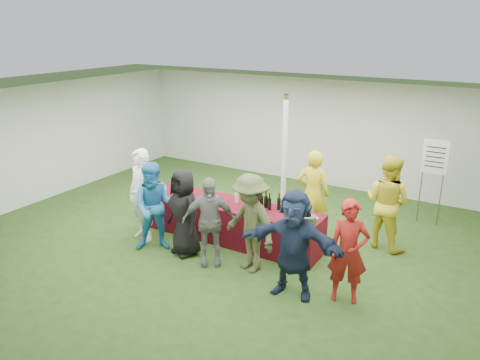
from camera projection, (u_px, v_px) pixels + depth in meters
The scene contains 18 objects.
ground at pixel (232, 239), 9.14m from camera, with size 60.00×60.00×0.00m, color #284719.
tent at pixel (284, 161), 9.45m from camera, with size 10.00×10.00×10.00m.
serving_table at pixel (231, 221), 9.01m from camera, with size 3.60×0.80×0.75m, color #580C1C.
wine_bottles at pixel (263, 201), 8.66m from camera, with size 0.67×0.16×0.32m.
wine_glasses at pixel (204, 198), 8.85m from camera, with size 2.80×0.14×0.16m.
water_bottle at pixel (237, 198), 8.88m from camera, with size 0.07×0.07×0.23m.
bar_towel at pixel (310, 218), 8.16m from camera, with size 0.25×0.18×0.03m, color white.
dump_bucket at pixel (309, 221), 7.87m from camera, with size 0.26×0.26×0.18m, color slate.
wine_list_sign at pixel (434, 163), 9.43m from camera, with size 0.50×0.03×1.80m.
staff_pourer at pixel (313, 194), 9.02m from camera, with size 0.64×0.42×1.75m, color gold.
staff_back at pixel (387, 202), 8.55m from camera, with size 0.87×0.67×1.78m, color gold.
customer_0 at pixel (141, 195), 8.88m from camera, with size 0.66×0.43×1.80m, color white.
customer_1 at pixel (155, 207), 8.48m from camera, with size 0.81×0.63×1.67m, color #237ABA.
customer_2 at pixel (184, 213), 8.32m from camera, with size 0.78×0.51×1.60m, color black.
customer_3 at pixel (209, 222), 7.97m from camera, with size 0.93×0.39×1.58m, color slate.
customer_4 at pixel (250, 223), 7.74m from camera, with size 1.10×0.63×1.70m, color #424927.
customer_5 at pixel (294, 244), 7.02m from camera, with size 1.59×0.51×1.71m, color #19243E.
customer_6 at pixel (348, 252), 6.88m from camera, with size 0.59×0.39×1.61m, color maroon.
Camera 1 is at (4.35, -7.07, 4.01)m, focal length 35.00 mm.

